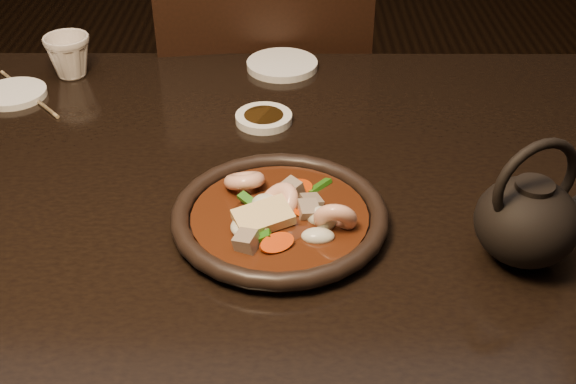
{
  "coord_description": "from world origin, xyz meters",
  "views": [
    {
      "loc": [
        0.23,
        -0.88,
        1.34
      ],
      "look_at": [
        0.23,
        -0.1,
        0.8
      ],
      "focal_mm": 45.0,
      "sensor_mm": 36.0,
      "label": 1
    }
  ],
  "objects_px": {
    "plate": "(280,217)",
    "tea_cup": "(69,55)",
    "table": "(138,221)",
    "teapot": "(528,218)",
    "chair": "(261,117)"
  },
  "relations": [
    {
      "from": "table",
      "to": "teapot",
      "type": "bearing_deg",
      "value": -18.62
    },
    {
      "from": "plate",
      "to": "teapot",
      "type": "xyz_separation_m",
      "value": [
        0.3,
        -0.07,
        0.05
      ]
    },
    {
      "from": "table",
      "to": "teapot",
      "type": "xyz_separation_m",
      "value": [
        0.52,
        -0.18,
        0.14
      ]
    },
    {
      "from": "plate",
      "to": "tea_cup",
      "type": "relative_size",
      "value": 3.47
    },
    {
      "from": "plate",
      "to": "teapot",
      "type": "bearing_deg",
      "value": -12.18
    },
    {
      "from": "table",
      "to": "tea_cup",
      "type": "bearing_deg",
      "value": 116.66
    },
    {
      "from": "tea_cup",
      "to": "teapot",
      "type": "distance_m",
      "value": 0.87
    },
    {
      "from": "table",
      "to": "tea_cup",
      "type": "height_order",
      "value": "tea_cup"
    },
    {
      "from": "tea_cup",
      "to": "chair",
      "type": "bearing_deg",
      "value": 37.22
    },
    {
      "from": "chair",
      "to": "teapot",
      "type": "relative_size",
      "value": 5.63
    },
    {
      "from": "plate",
      "to": "tea_cup",
      "type": "bearing_deg",
      "value": 130.59
    },
    {
      "from": "tea_cup",
      "to": "teapot",
      "type": "height_order",
      "value": "teapot"
    },
    {
      "from": "chair",
      "to": "table",
      "type": "bearing_deg",
      "value": 66.63
    },
    {
      "from": "table",
      "to": "chair",
      "type": "bearing_deg",
      "value": 74.93
    },
    {
      "from": "plate",
      "to": "teapot",
      "type": "height_order",
      "value": "teapot"
    }
  ]
}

